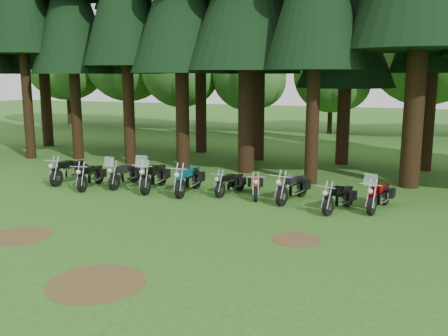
{
  "coord_description": "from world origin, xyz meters",
  "views": [
    {
      "loc": [
        7.34,
        -12.74,
        4.57
      ],
      "look_at": [
        0.63,
        5.0,
        1.0
      ],
      "focal_mm": 40.0,
      "sensor_mm": 36.0,
      "label": 1
    }
  ],
  "objects_px": {
    "motorcycle_0": "(69,171)",
    "motorcycle_6": "(255,186)",
    "motorcycle_4": "(189,180)",
    "motorcycle_1": "(91,177)",
    "motorcycle_3": "(154,177)",
    "motorcycle_2": "(125,175)",
    "motorcycle_5": "(230,184)",
    "motorcycle_9": "(379,196)",
    "motorcycle_7": "(292,188)",
    "motorcycle_8": "(339,198)"
  },
  "relations": [
    {
      "from": "motorcycle_0",
      "to": "motorcycle_1",
      "type": "height_order",
      "value": "motorcycle_0"
    },
    {
      "from": "motorcycle_7",
      "to": "motorcycle_8",
      "type": "xyz_separation_m",
      "value": [
        1.78,
        -0.78,
        -0.05
      ]
    },
    {
      "from": "motorcycle_3",
      "to": "motorcycle_9",
      "type": "height_order",
      "value": "motorcycle_3"
    },
    {
      "from": "motorcycle_4",
      "to": "motorcycle_6",
      "type": "relative_size",
      "value": 1.27
    },
    {
      "from": "motorcycle_6",
      "to": "motorcycle_5",
      "type": "bearing_deg",
      "value": 159.69
    },
    {
      "from": "motorcycle_2",
      "to": "motorcycle_7",
      "type": "height_order",
      "value": "motorcycle_2"
    },
    {
      "from": "motorcycle_5",
      "to": "motorcycle_6",
      "type": "height_order",
      "value": "motorcycle_6"
    },
    {
      "from": "motorcycle_3",
      "to": "motorcycle_8",
      "type": "relative_size",
      "value": 1.25
    },
    {
      "from": "motorcycle_6",
      "to": "motorcycle_0",
      "type": "bearing_deg",
      "value": 165.14
    },
    {
      "from": "motorcycle_1",
      "to": "motorcycle_6",
      "type": "distance_m",
      "value": 6.81
    },
    {
      "from": "motorcycle_5",
      "to": "motorcycle_6",
      "type": "bearing_deg",
      "value": 10.59
    },
    {
      "from": "motorcycle_6",
      "to": "motorcycle_8",
      "type": "bearing_deg",
      "value": -33.64
    },
    {
      "from": "motorcycle_1",
      "to": "motorcycle_6",
      "type": "bearing_deg",
      "value": -2.67
    },
    {
      "from": "motorcycle_9",
      "to": "motorcycle_0",
      "type": "bearing_deg",
      "value": -166.77
    },
    {
      "from": "motorcycle_3",
      "to": "motorcycle_7",
      "type": "bearing_deg",
      "value": -4.33
    },
    {
      "from": "motorcycle_1",
      "to": "motorcycle_7",
      "type": "relative_size",
      "value": 0.97
    },
    {
      "from": "motorcycle_1",
      "to": "motorcycle_9",
      "type": "relative_size",
      "value": 0.97
    },
    {
      "from": "motorcycle_2",
      "to": "motorcycle_8",
      "type": "relative_size",
      "value": 1.1
    },
    {
      "from": "motorcycle_4",
      "to": "motorcycle_8",
      "type": "height_order",
      "value": "motorcycle_4"
    },
    {
      "from": "motorcycle_4",
      "to": "motorcycle_5",
      "type": "relative_size",
      "value": 1.28
    },
    {
      "from": "motorcycle_7",
      "to": "motorcycle_9",
      "type": "distance_m",
      "value": 3.05
    },
    {
      "from": "motorcycle_1",
      "to": "motorcycle_4",
      "type": "distance_m",
      "value": 4.18
    },
    {
      "from": "motorcycle_3",
      "to": "motorcycle_6",
      "type": "bearing_deg",
      "value": -1.5
    },
    {
      "from": "motorcycle_2",
      "to": "motorcycle_5",
      "type": "height_order",
      "value": "motorcycle_2"
    },
    {
      "from": "motorcycle_4",
      "to": "motorcycle_1",
      "type": "bearing_deg",
      "value": -175.81
    },
    {
      "from": "motorcycle_8",
      "to": "motorcycle_7",
      "type": "bearing_deg",
      "value": 174.95
    },
    {
      "from": "motorcycle_3",
      "to": "motorcycle_4",
      "type": "bearing_deg",
      "value": -6.74
    },
    {
      "from": "motorcycle_0",
      "to": "motorcycle_6",
      "type": "bearing_deg",
      "value": 2.37
    },
    {
      "from": "motorcycle_3",
      "to": "motorcycle_4",
      "type": "xyz_separation_m",
      "value": [
        1.53,
        -0.0,
        -0.02
      ]
    },
    {
      "from": "motorcycle_9",
      "to": "motorcycle_6",
      "type": "bearing_deg",
      "value": -171.01
    },
    {
      "from": "motorcycle_1",
      "to": "motorcycle_5",
      "type": "bearing_deg",
      "value": -0.83
    },
    {
      "from": "motorcycle_7",
      "to": "motorcycle_3",
      "type": "bearing_deg",
      "value": -164.36
    },
    {
      "from": "motorcycle_1",
      "to": "motorcycle_6",
      "type": "xyz_separation_m",
      "value": [
        6.75,
        0.91,
        -0.05
      ]
    },
    {
      "from": "motorcycle_7",
      "to": "motorcycle_4",
      "type": "bearing_deg",
      "value": -163.45
    },
    {
      "from": "motorcycle_0",
      "to": "motorcycle_9",
      "type": "height_order",
      "value": "motorcycle_9"
    },
    {
      "from": "motorcycle_8",
      "to": "motorcycle_5",
      "type": "bearing_deg",
      "value": -174.19
    },
    {
      "from": "motorcycle_9",
      "to": "motorcycle_5",
      "type": "bearing_deg",
      "value": -170.8
    },
    {
      "from": "motorcycle_0",
      "to": "motorcycle_9",
      "type": "xyz_separation_m",
      "value": [
        12.72,
        0.1,
        -0.0
      ]
    },
    {
      "from": "motorcycle_0",
      "to": "motorcycle_7",
      "type": "relative_size",
      "value": 1.02
    },
    {
      "from": "motorcycle_0",
      "to": "motorcycle_7",
      "type": "xyz_separation_m",
      "value": [
        9.68,
        0.25,
        -0.0
      ]
    },
    {
      "from": "motorcycle_3",
      "to": "motorcycle_7",
      "type": "height_order",
      "value": "motorcycle_3"
    },
    {
      "from": "motorcycle_1",
      "to": "motorcycle_3",
      "type": "distance_m",
      "value": 2.67
    },
    {
      "from": "motorcycle_3",
      "to": "motorcycle_6",
      "type": "xyz_separation_m",
      "value": [
        4.14,
        0.37,
        -0.12
      ]
    },
    {
      "from": "motorcycle_1",
      "to": "motorcycle_2",
      "type": "relative_size",
      "value": 1.0
    },
    {
      "from": "motorcycle_1",
      "to": "motorcycle_4",
      "type": "height_order",
      "value": "motorcycle_4"
    },
    {
      "from": "motorcycle_2",
      "to": "motorcycle_5",
      "type": "distance_m",
      "value": 4.57
    },
    {
      "from": "motorcycle_1",
      "to": "motorcycle_2",
      "type": "distance_m",
      "value": 1.35
    },
    {
      "from": "motorcycle_1",
      "to": "motorcycle_9",
      "type": "bearing_deg",
      "value": -7.25
    },
    {
      "from": "motorcycle_6",
      "to": "motorcycle_2",
      "type": "bearing_deg",
      "value": 164.47
    },
    {
      "from": "motorcycle_7",
      "to": "motorcycle_6",
      "type": "bearing_deg",
      "value": -172.39
    }
  ]
}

